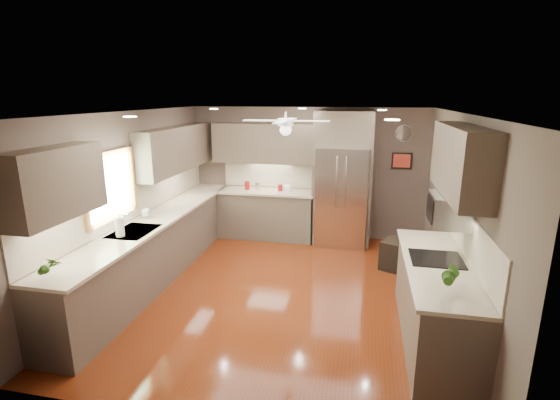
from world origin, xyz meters
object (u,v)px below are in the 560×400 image
(canister_b, at_px, (257,186))
(stool, at_px, (397,255))
(potted_plant_right, at_px, (451,276))
(refrigerator, at_px, (342,181))
(bowl, at_px, (287,190))
(canister_d, at_px, (280,188))
(canister_a, at_px, (247,185))
(paper_towel, at_px, (120,227))
(soap_bottle, at_px, (147,212))
(microwave, at_px, (450,210))
(potted_plant_left, at_px, (47,266))

(canister_b, bearing_deg, stool, -22.75)
(potted_plant_right, height_order, refrigerator, refrigerator)
(refrigerator, bearing_deg, stool, -47.02)
(canister_b, relative_size, bowl, 0.67)
(canister_d, relative_size, refrigerator, 0.05)
(canister_d, distance_m, potted_plant_right, 4.37)
(canister_a, relative_size, bowl, 0.74)
(canister_d, height_order, refrigerator, refrigerator)
(refrigerator, bearing_deg, canister_a, 178.56)
(canister_b, xyz_separation_m, paper_towel, (-1.05, -2.96, 0.07))
(soap_bottle, relative_size, refrigerator, 0.08)
(canister_b, distance_m, canister_d, 0.45)
(canister_b, bearing_deg, potted_plant_right, -52.26)
(canister_d, distance_m, soap_bottle, 2.65)
(soap_bottle, distance_m, stool, 3.94)
(soap_bottle, bearing_deg, microwave, -8.81)
(canister_b, xyz_separation_m, soap_bottle, (-1.14, -2.12, 0.03))
(microwave, bearing_deg, refrigerator, 116.09)
(canister_a, xyz_separation_m, soap_bottle, (-0.94, -2.12, 0.02))
(refrigerator, bearing_deg, canister_d, 177.74)
(potted_plant_left, distance_m, stool, 4.86)
(soap_bottle, distance_m, microwave, 4.16)
(potted_plant_left, bearing_deg, paper_towel, 91.30)
(canister_d, bearing_deg, canister_b, 179.59)
(potted_plant_left, bearing_deg, canister_b, 76.45)
(canister_d, relative_size, bowl, 0.63)
(soap_bottle, xyz_separation_m, bowl, (1.72, 2.15, -0.07))
(stool, bearing_deg, canister_d, 153.16)
(canister_a, relative_size, canister_b, 1.11)
(canister_a, distance_m, potted_plant_right, 4.75)
(bowl, height_order, microwave, microwave)
(paper_towel, bearing_deg, canister_d, 63.12)
(soap_bottle, height_order, bowl, soap_bottle)
(canister_a, height_order, bowl, canister_a)
(microwave, relative_size, stool, 0.95)
(canister_a, distance_m, soap_bottle, 2.32)
(canister_b, distance_m, refrigerator, 1.63)
(bowl, distance_m, paper_towel, 3.40)
(bowl, bearing_deg, microwave, -49.68)
(refrigerator, xyz_separation_m, paper_towel, (-2.67, -2.91, -0.11))
(canister_b, height_order, refrigerator, refrigerator)
(paper_towel, bearing_deg, potted_plant_right, -10.26)
(canister_a, bearing_deg, canister_b, 1.02)
(potted_plant_right, height_order, paper_towel, potted_plant_right)
(refrigerator, relative_size, stool, 4.22)
(canister_b, height_order, paper_towel, paper_towel)
(potted_plant_left, xyz_separation_m, microwave, (3.96, 1.47, 0.39))
(microwave, bearing_deg, stool, 102.24)
(canister_b, bearing_deg, paper_towel, -109.52)
(refrigerator, height_order, stool, refrigerator)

